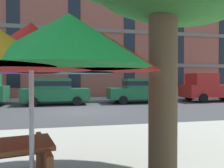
% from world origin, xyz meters
% --- Properties ---
extents(ground_plane, '(120.00, 120.00, 0.00)m').
position_xyz_m(ground_plane, '(0.00, 0.00, 0.00)').
color(ground_plane, '#38383A').
extents(sidewalk_far, '(56.00, 3.60, 0.12)m').
position_xyz_m(sidewalk_far, '(0.00, 6.80, 0.06)').
color(sidewalk_far, gray).
rests_on(sidewalk_far, ground).
extents(apartment_building, '(36.86, 12.08, 16.00)m').
position_xyz_m(apartment_building, '(0.00, 14.99, 8.00)').
color(apartment_building, '#934C3D').
rests_on(apartment_building, ground).
extents(sedan_green, '(4.40, 1.98, 1.78)m').
position_xyz_m(sedan_green, '(-1.56, 3.70, 0.95)').
color(sedan_green, '#195933').
rests_on(sedan_green, ground).
extents(sedan_green_midblock, '(4.40, 1.98, 1.78)m').
position_xyz_m(sedan_green_midblock, '(4.38, 3.70, 0.95)').
color(sedan_green_midblock, '#195933').
rests_on(sedan_green_midblock, ground).
extents(pickup_red, '(5.10, 2.12, 2.20)m').
position_xyz_m(pickup_red, '(10.42, 3.70, 1.03)').
color(pickup_red, '#B21E19').
rests_on(pickup_red, ground).
extents(patio_umbrella, '(3.26, 3.03, 2.34)m').
position_xyz_m(patio_umbrella, '(-1.42, -9.00, 2.01)').
color(patio_umbrella, silver).
rests_on(patio_umbrella, ground).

